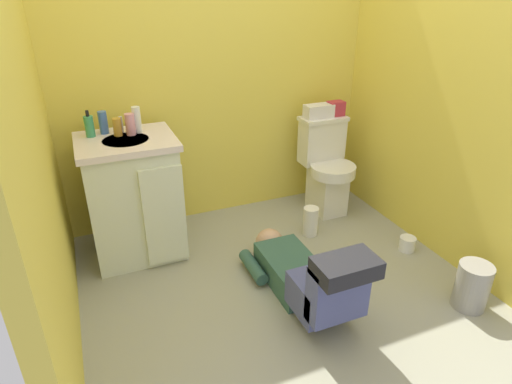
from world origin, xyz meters
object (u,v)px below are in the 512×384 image
toiletry_bag (336,108)px  bottle_blue (103,123)px  person_plumber (305,276)px  tissue_box (319,111)px  soap_dispenser (89,126)px  trash_can (472,286)px  faucet (121,124)px  bottle_amber (117,127)px  bottle_white (137,120)px  vanity_cabinet (134,197)px  paper_towel_roll (311,221)px  toilet (326,167)px  toilet_paper_roll (407,244)px  bottle_pink (130,124)px

toiletry_bag → bottle_blue: bottle_blue is taller
person_plumber → tissue_box: size_ratio=4.84×
soap_dispenser → trash_can: size_ratio=0.59×
tissue_box → faucet: bearing=180.0°
bottle_amber → bottle_white: (0.12, 0.02, 0.03)m
vanity_cabinet → bottle_amber: bottle_amber is taller
toiletry_bag → person_plumber: bearing=-127.3°
toiletry_bag → soap_dispenser: bearing=-179.4°
person_plumber → paper_towel_roll: 0.75m
vanity_cabinet → tissue_box: bearing=5.8°
vanity_cabinet → tissue_box: 1.50m
toilet → bottle_blue: 1.69m
vanity_cabinet → paper_towel_roll: 1.26m
toiletry_bag → toilet_paper_roll: size_ratio=1.13×
bottle_white → vanity_cabinet: bearing=-133.6°
faucet → bottle_blue: bearing=173.1°
vanity_cabinet → bottle_blue: bottle_blue is taller
tissue_box → bottle_blue: bearing=179.5°
toilet → toilet_paper_roll: (0.22, -0.76, -0.32)m
person_plumber → toiletry_bag: toiletry_bag is taller
toiletry_bag → bottle_pink: bearing=-177.1°
soap_dispenser → bottle_white: bearing=-6.0°
bottle_white → toilet_paper_roll: size_ratio=1.51×
toiletry_bag → paper_towel_roll: bearing=-134.6°
vanity_cabinet → faucet: faucet is taller
toilet → paper_towel_roll: bearing=-133.2°
bottle_pink → paper_towel_roll: bottle_pink is taller
bottle_amber → bottle_white: 0.13m
person_plumber → tissue_box: tissue_box is taller
bottle_blue → trash_can: 2.41m
soap_dispenser → toiletry_bag: bearing=0.6°
person_plumber → toiletry_bag: (0.79, 1.04, 0.63)m
toilet → bottle_white: size_ratio=4.51×
vanity_cabinet → toiletry_bag: toiletry_bag is taller
bottle_blue → bottle_white: size_ratio=0.85×
toilet_paper_roll → bottle_white: bearing=153.7°
bottle_blue → trash_can: size_ratio=0.51×
person_plumber → bottle_pink: bottle_pink is taller
toilet → trash_can: size_ratio=2.69×
soap_dispenser → bottle_blue: 0.09m
soap_dispenser → bottle_white: size_ratio=1.00×
toilet → bottle_pink: size_ratio=5.55×
vanity_cabinet → bottle_pink: bottle_pink is taller
vanity_cabinet → bottle_blue: (-0.11, 0.16, 0.47)m
faucet → toiletry_bag: faucet is taller
toilet → bottle_pink: bearing=179.6°
bottle_blue → toilet_paper_roll: bearing=-25.4°
vanity_cabinet → soap_dispenser: bearing=146.9°
vanity_cabinet → person_plumber: vanity_cabinet is taller
person_plumber → paper_towel_roll: person_plumber is taller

